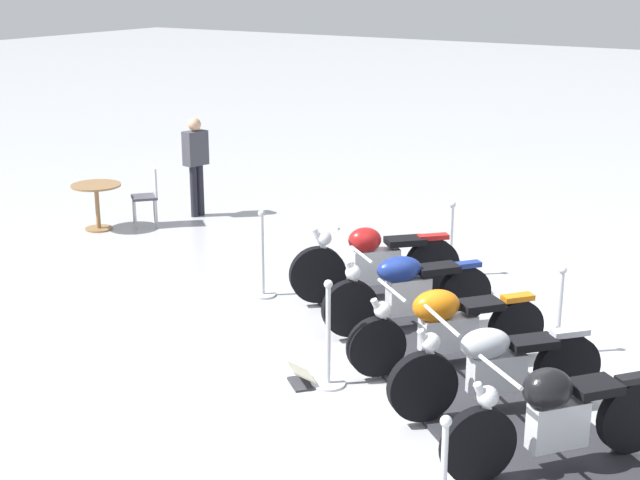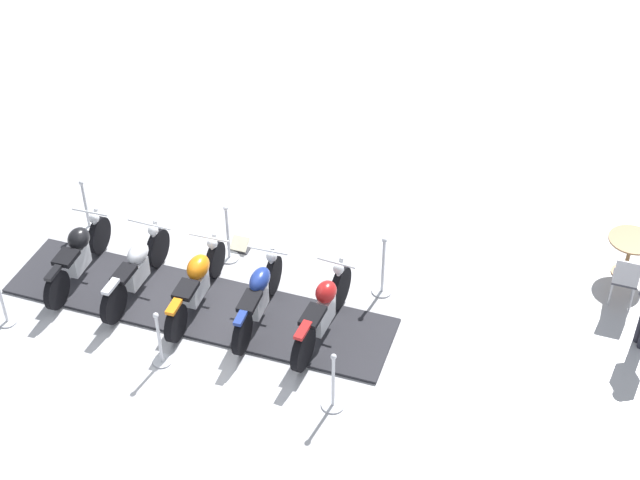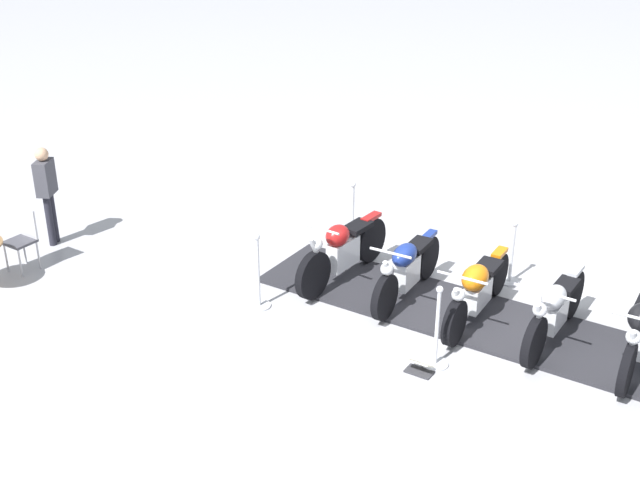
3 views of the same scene
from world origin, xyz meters
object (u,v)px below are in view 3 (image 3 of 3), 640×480
object	(u,v)px
motorcycle_chrome	(554,310)
info_placard	(419,368)
motorcycle_copper	(477,289)
stanchion_left_front	(352,223)
bystander_person	(46,187)
stanchion_left_mid	(511,262)
stanchion_right_mid	(436,341)
stanchion_right_front	(258,284)
motorcycle_maroon	(342,250)
motorcycle_navy	(407,268)
cafe_chair_near_table	(23,236)

from	to	relation	value
motorcycle_chrome	info_placard	world-z (taller)	motorcycle_chrome
motorcycle_copper	stanchion_left_front	xyz separation A→B (m)	(-1.22, 2.84, -0.18)
stanchion_left_front	bystander_person	size ratio (longest dim) A/B	0.63
info_placard	stanchion_left_mid	bearing A→B (deg)	-91.68
stanchion_right_mid	stanchion_left_front	bearing A→B (deg)	95.82
stanchion_right_front	info_placard	xyz separation A→B (m)	(1.87, -1.95, -0.30)
motorcycle_maroon	stanchion_left_mid	world-z (taller)	motorcycle_maroon
stanchion_left_front	info_placard	xyz separation A→B (m)	(0.15, -3.96, -0.25)
stanchion_right_front	bystander_person	distance (m)	4.23
stanchion_left_front	bystander_person	world-z (taller)	bystander_person
motorcycle_copper	stanchion_left_front	bearing A→B (deg)	-117.67
motorcycle_navy	motorcycle_copper	distance (m)	1.08
motorcycle_maroon	stanchion_right_mid	distance (m)	2.53
bystander_person	stanchion_left_front	bearing A→B (deg)	5.43
motorcycle_copper	stanchion_right_front	bearing A→B (deg)	-66.65
motorcycle_copper	bystander_person	bearing A→B (deg)	-80.11
motorcycle_copper	stanchion_right_mid	size ratio (longest dim) A/B	1.61
stanchion_left_mid	cafe_chair_near_table	distance (m)	7.51
motorcycle_copper	cafe_chair_near_table	size ratio (longest dim) A/B	1.86
motorcycle_maroon	stanchion_left_front	bearing A→B (deg)	-151.74
motorcycle_copper	stanchion_right_mid	xyz separation A→B (m)	(-0.83, -0.97, -0.16)
stanchion_right_mid	motorcycle_chrome	bearing A→B (deg)	9.60
motorcycle_navy	stanchion_right_front	size ratio (longest dim) A/B	1.49
stanchion_left_mid	stanchion_right_mid	bearing A→B (deg)	-130.49
stanchion_left_front	cafe_chair_near_table	bearing A→B (deg)	-176.93
stanchion_right_front	motorcycle_chrome	bearing A→B (deg)	-21.96
bystander_person	cafe_chair_near_table	bearing A→B (deg)	-94.45
stanchion_right_front	stanchion_right_mid	bearing A→B (deg)	-40.49
stanchion_left_mid	stanchion_right_mid	xyz separation A→B (m)	(-1.72, -2.01, 0.00)
stanchion_left_mid	bystander_person	size ratio (longest dim) A/B	0.61
stanchion_left_mid	cafe_chair_near_table	world-z (taller)	stanchion_left_mid
motorcycle_maroon	motorcycle_chrome	size ratio (longest dim) A/B	0.99
stanchion_left_front	stanchion_right_front	xyz separation A→B (m)	(-1.72, -2.01, 0.05)
motorcycle_maroon	bystander_person	distance (m)	5.01
motorcycle_chrome	stanchion_right_mid	bearing A→B (deg)	-38.65
motorcycle_maroon	info_placard	bearing A→B (deg)	56.98
motorcycle_chrome	stanchion_right_front	xyz separation A→B (m)	(-3.77, 1.52, -0.14)
stanchion_left_front	info_placard	distance (m)	3.97
motorcycle_chrome	bystander_person	xyz separation A→B (m)	(-7.02, 4.15, 0.50)
motorcycle_maroon	info_placard	xyz separation A→B (m)	(0.56, -2.54, -0.47)
stanchion_left_mid	stanchion_right_mid	size ratio (longest dim) A/B	0.90
stanchion_left_mid	cafe_chair_near_table	bearing A→B (deg)	168.32
motorcycle_navy	info_placard	bearing A→B (deg)	30.67
motorcycle_copper	stanchion_left_mid	world-z (taller)	stanchion_left_mid
motorcycle_chrome	cafe_chair_near_table	bearing A→B (deg)	-72.29
motorcycle_maroon	motorcycle_navy	distance (m)	1.08
stanchion_right_mid	stanchion_right_front	distance (m)	2.77
stanchion_left_front	bystander_person	xyz separation A→B (m)	(-4.97, 0.61, 0.69)
motorcycle_copper	stanchion_right_front	world-z (taller)	stanchion_right_front
motorcycle_copper	motorcycle_chrome	distance (m)	1.08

